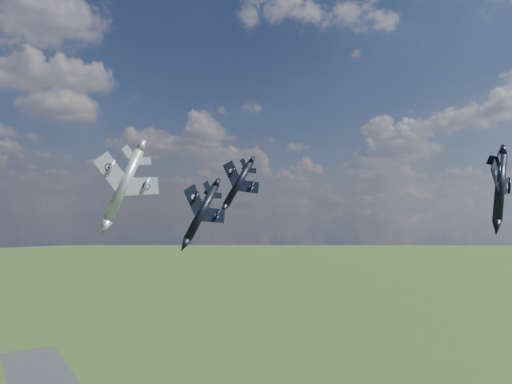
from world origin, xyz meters
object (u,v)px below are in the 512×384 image
jet_lead_navy (201,213)px  jet_high_navy (238,184)px  jet_right_navy (500,188)px  jet_left_silver (124,185)px

jet_lead_navy → jet_high_navy: (18.13, 20.35, 5.78)m
jet_right_navy → jet_left_silver: size_ratio=0.79×
jet_lead_navy → jet_left_silver: (-11.70, 3.28, 4.31)m
jet_lead_navy → jet_right_navy: size_ratio=1.07×
jet_lead_navy → jet_high_navy: size_ratio=0.91×
jet_right_navy → jet_lead_navy: bearing=115.2°
jet_high_navy → jet_right_navy: bearing=-79.2°
jet_lead_navy → jet_high_navy: jet_high_navy is taller
jet_high_navy → jet_left_silver: size_ratio=0.92×
jet_lead_navy → jet_left_silver: bearing=152.7°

